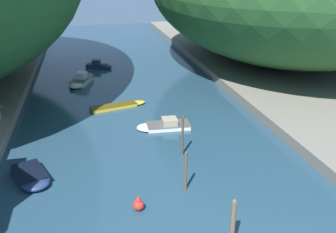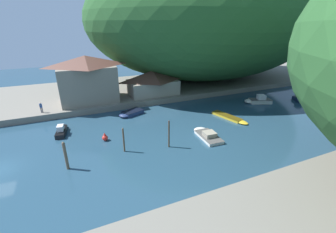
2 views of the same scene
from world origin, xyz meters
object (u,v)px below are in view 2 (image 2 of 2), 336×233
Objects in this scene: boat_mid_channel at (231,118)px; person_on_quay at (41,107)px; boathouse_shed at (153,82)px; boat_white_cruiser at (258,100)px; boat_small_dinghy at (130,113)px; person_by_boathouse at (114,96)px; boat_far_right_bank at (301,100)px; channel_buoy_near at (105,137)px; boat_cabin_cruiser at (62,130)px; boat_open_rowboat at (207,135)px; waterfront_building at (88,78)px.

boat_mid_channel is 30.14m from person_on_quay.
boat_white_cruiser is at bearing 58.96° from boathouse_shed.
boat_small_dinghy is at bearing -24.22° from person_on_quay.
person_by_boathouse is at bearing -2.34° from person_on_quay.
person_by_boathouse is at bearing 3.74° from boat_far_right_bank.
channel_buoy_near is (3.66, -29.24, -0.05)m from boat_white_cruiser.
boat_small_dinghy is at bearing -43.73° from boathouse_shed.
channel_buoy_near is at bearing -17.00° from boat_mid_channel.
boat_cabin_cruiser is at bearing -74.47° from person_on_quay.
boat_cabin_cruiser is 0.81× the size of boat_open_rowboat.
waterfront_building is at bearing 15.83° from person_on_quay.
boat_open_rowboat is at bearing 13.21° from boat_mid_channel.
channel_buoy_near is 12.95m from person_by_boathouse.
boat_far_right_bank is at bearing 169.84° from boat_mid_channel.
boat_mid_channel is 1.57× the size of boat_far_right_bank.
waterfront_building is at bearing -179.07° from channel_buoy_near.
boat_small_dinghy is at bearing 36.63° from waterfront_building.
boat_far_right_bank is at bearing 3.02° from boat_cabin_cruiser.
boathouse_shed is at bearing 37.57° from boat_cabin_cruiser.
boat_open_rowboat is 13.48m from channel_buoy_near.
boat_far_right_bank is at bearing -123.37° from boat_small_dinghy.
boat_white_cruiser is (10.99, 29.48, -4.68)m from waterfront_building.
person_by_boathouse is at bearing -77.41° from boathouse_shed.
person_by_boathouse reaches higher than boat_white_cruiser.
boat_far_right_bank is (13.47, 25.51, -3.03)m from boathouse_shed.
waterfront_building is 2.22× the size of boat_small_dinghy.
boat_small_dinghy is (7.36, 5.47, -4.84)m from waterfront_building.
boat_far_right_bank is 32.75m from boat_small_dinghy.
boat_mid_channel is at bearing -18.71° from person_by_boathouse.
channel_buoy_near is at bearing 23.86° from boat_far_right_bank.
boat_cabin_cruiser is 0.65× the size of boat_mid_channel.
waterfront_building is 25.57m from boat_mid_channel.
boat_small_dinghy is 2.74× the size of person_on_quay.
person_on_quay reaches higher than boat_small_dinghy.
person_on_quay is at bearing 145.47° from boat_open_rowboat.
boat_far_right_bank is 35.68m from person_by_boathouse.
boat_far_right_bank is at bearing -20.00° from person_on_quay.
boat_cabin_cruiser is at bearing 82.39° from boat_small_dinghy.
person_by_boathouse is at bearing -3.99° from boat_small_dinghy.
person_on_quay is (-6.80, -2.77, 1.57)m from boat_cabin_cruiser.
boat_cabin_cruiser is (9.98, -4.93, -4.74)m from waterfront_building.
boat_small_dinghy is 8.98m from channel_buoy_near.
boat_mid_channel is 17.81m from boat_far_right_bank.
boat_mid_channel is 3.94× the size of person_on_quay.
boat_small_dinghy is (-3.63, -24.01, -0.17)m from boat_white_cruiser.
boat_white_cruiser is at bearing 97.14° from channel_buoy_near.
boat_open_rowboat is at bearing 137.27° from boat_white_cruiser.
waterfront_building is 12.10m from boat_cabin_cruiser.
channel_buoy_near is (14.65, 0.24, -4.72)m from waterfront_building.
person_on_quay is 11.58m from person_by_boathouse.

